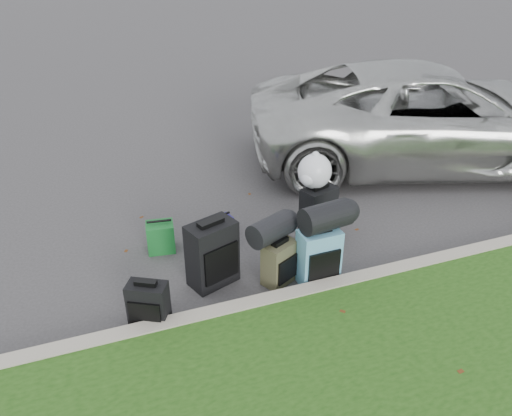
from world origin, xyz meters
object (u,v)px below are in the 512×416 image
object	(u,v)px
suitcase_large_black_left	(212,254)
suitcase_large_black_right	(318,211)
tote_green	(161,237)
suitcase_teal	(318,256)
tote_navy	(222,226)
suv	(430,115)
suitcase_olive	(279,263)
suitcase_small_black	(149,304)

from	to	relation	value
suitcase_large_black_left	suitcase_large_black_right	distance (m)	1.68
suitcase_large_black_right	tote_green	world-z (taller)	suitcase_large_black_right
suitcase_teal	suitcase_large_black_right	world-z (taller)	suitcase_large_black_right
suitcase_large_black_left	tote_navy	distance (m)	1.05
suv	suitcase_large_black_right	xyz separation A→B (m)	(-2.81, -1.53, -0.50)
suitcase_teal	tote_green	xyz separation A→B (m)	(-1.57, 1.25, -0.14)
suitcase_large_black_left	suitcase_large_black_right	xyz separation A→B (m)	(1.59, 0.54, -0.05)
suitcase_teal	tote_green	world-z (taller)	suitcase_teal
suitcase_teal	tote_navy	world-z (taller)	suitcase_teal
suv	suitcase_teal	distance (m)	4.12
suitcase_olive	suitcase_teal	distance (m)	0.45
tote_navy	suitcase_small_black	bearing A→B (deg)	-144.52
suitcase_large_black_right	tote_navy	distance (m)	1.28
suitcase_large_black_left	suitcase_olive	distance (m)	0.76
suitcase_teal	tote_green	size ratio (longest dim) A/B	1.74
suitcase_large_black_left	suitcase_small_black	bearing A→B (deg)	-169.92
suitcase_olive	suitcase_large_black_right	xyz separation A→B (m)	(0.88, 0.80, 0.08)
suitcase_large_black_right	tote_green	size ratio (longest dim) A/B	1.78
suitcase_large_black_left	tote_green	bearing A→B (deg)	97.26
suitcase_olive	tote_navy	world-z (taller)	suitcase_olive
suitcase_small_black	suitcase_large_black_left	distance (m)	0.93
suv	suitcase_large_black_right	world-z (taller)	suv
suv	suitcase_olive	distance (m)	4.40
tote_green	suitcase_small_black	bearing A→B (deg)	-97.59
suitcase_olive	tote_navy	distance (m)	1.24
suitcase_large_black_left	tote_green	world-z (taller)	suitcase_large_black_left
tote_green	tote_navy	bearing A→B (deg)	13.03
suitcase_teal	suitcase_large_black_left	bearing A→B (deg)	160.26
suitcase_large_black_left	tote_navy	bearing A→B (deg)	47.75
suitcase_large_black_left	suitcase_large_black_right	world-z (taller)	suitcase_large_black_left
suitcase_small_black	tote_green	bearing A→B (deg)	103.45
suv	tote_green	world-z (taller)	suv
suitcase_small_black	tote_green	xyz separation A→B (m)	(0.37, 1.32, -0.06)
suitcase_small_black	suitcase_large_black_right	xyz separation A→B (m)	(2.39, 0.99, 0.09)
suv	suitcase_small_black	distance (m)	5.81
suitcase_large_black_right	suitcase_olive	bearing A→B (deg)	-155.75
suv	suitcase_large_black_left	xyz separation A→B (m)	(-4.40, -2.07, -0.45)
suitcase_small_black	tote_navy	distance (m)	1.84
suitcase_large_black_left	tote_navy	world-z (taller)	suitcase_large_black_left
suitcase_large_black_right	tote_navy	bearing A→B (deg)	143.66
suv	suitcase_teal	bearing A→B (deg)	144.94
suitcase_small_black	suitcase_olive	world-z (taller)	suitcase_olive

